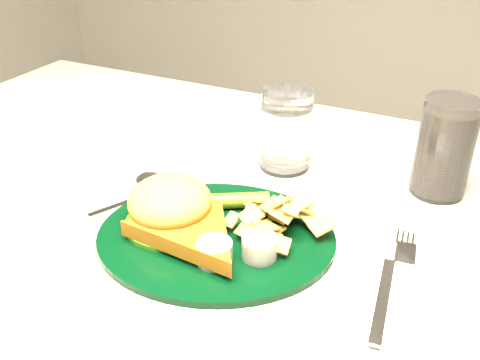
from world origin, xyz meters
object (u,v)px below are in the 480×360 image
object	(u,v)px
dinner_plate	(216,218)
cola_glass	(445,148)
water_glass	(286,130)
fork_napkin	(385,293)

from	to	relation	value
dinner_plate	cola_glass	bearing A→B (deg)	26.42
dinner_plate	water_glass	size ratio (longest dim) A/B	2.40
dinner_plate	water_glass	xyz separation A→B (m)	(0.00, 0.20, 0.03)
fork_napkin	cola_glass	bearing A→B (deg)	80.00
cola_glass	fork_napkin	size ratio (longest dim) A/B	0.79
cola_glass	fork_napkin	world-z (taller)	cola_glass
water_glass	fork_napkin	xyz separation A→B (m)	(0.19, -0.21, -0.05)
cola_glass	fork_napkin	bearing A→B (deg)	-93.58
dinner_plate	fork_napkin	bearing A→B (deg)	-23.46
water_glass	fork_napkin	bearing A→B (deg)	-47.71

